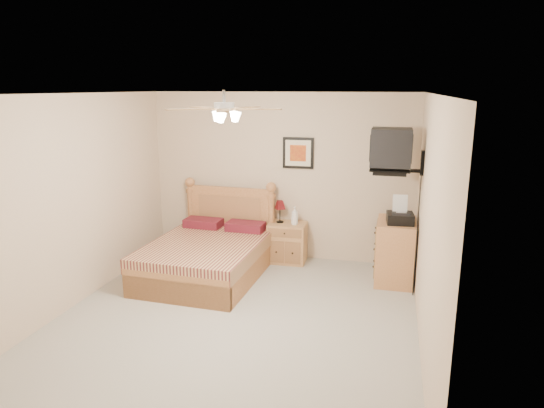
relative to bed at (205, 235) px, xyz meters
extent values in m
plane|color=#9E998F|center=(0.79, -1.12, -0.60)|extent=(4.50, 4.50, 0.00)
cube|color=white|center=(0.79, -1.12, 1.90)|extent=(4.00, 4.50, 0.04)
cube|color=beige|center=(0.79, 1.13, 0.65)|extent=(4.00, 0.04, 2.50)
cube|color=beige|center=(0.79, -3.37, 0.65)|extent=(4.00, 0.04, 2.50)
cube|color=beige|center=(-1.21, -1.12, 0.65)|extent=(0.04, 4.50, 2.50)
cube|color=beige|center=(2.79, -1.12, 0.65)|extent=(0.04, 4.50, 2.50)
cube|color=#A86F43|center=(0.95, 0.88, -0.31)|extent=(0.56, 0.42, 0.60)
imported|color=white|center=(1.07, 0.85, 0.13)|extent=(0.12, 0.12, 0.27)
cube|color=black|center=(1.06, 1.11, 1.02)|extent=(0.46, 0.04, 0.46)
cube|color=#AD6A3E|center=(2.52, 0.50, -0.18)|extent=(0.50, 0.72, 0.84)
imported|color=beige|center=(2.45, 0.73, 0.25)|extent=(0.24, 0.28, 0.02)
imported|color=gray|center=(2.44, 0.75, 0.27)|extent=(0.30, 0.34, 0.02)
camera|label=1|loc=(2.42, -5.88, 1.96)|focal=32.00mm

